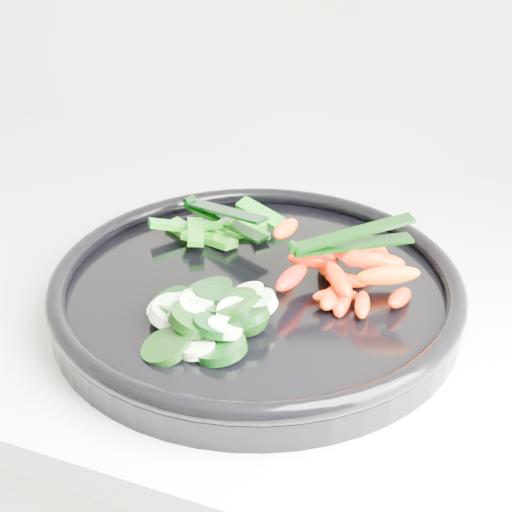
% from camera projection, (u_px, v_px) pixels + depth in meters
% --- Properties ---
extents(veggie_tray, '(0.46, 0.46, 0.04)m').
position_uv_depth(veggie_tray, '(256.00, 289.00, 0.65)').
color(veggie_tray, black).
rests_on(veggie_tray, counter).
extents(cucumber_pile, '(0.13, 0.14, 0.04)m').
position_uv_depth(cucumber_pile, '(203.00, 313.00, 0.59)').
color(cucumber_pile, black).
rests_on(cucumber_pile, veggie_tray).
extents(carrot_pile, '(0.15, 0.15, 0.05)m').
position_uv_depth(carrot_pile, '(346.00, 270.00, 0.64)').
color(carrot_pile, '#FC2400').
rests_on(carrot_pile, veggie_tray).
extents(pepper_pile, '(0.13, 0.11, 0.04)m').
position_uv_depth(pepper_pile, '(217.00, 230.00, 0.73)').
color(pepper_pile, '#176509').
rests_on(pepper_pile, veggie_tray).
extents(tong_carrot, '(0.10, 0.08, 0.02)m').
position_uv_depth(tong_carrot, '(349.00, 239.00, 0.62)').
color(tong_carrot, black).
rests_on(tong_carrot, carrot_pile).
extents(tong_pepper, '(0.11, 0.06, 0.02)m').
position_uv_depth(tong_pepper, '(222.00, 215.00, 0.72)').
color(tong_pepper, black).
rests_on(tong_pepper, pepper_pile).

